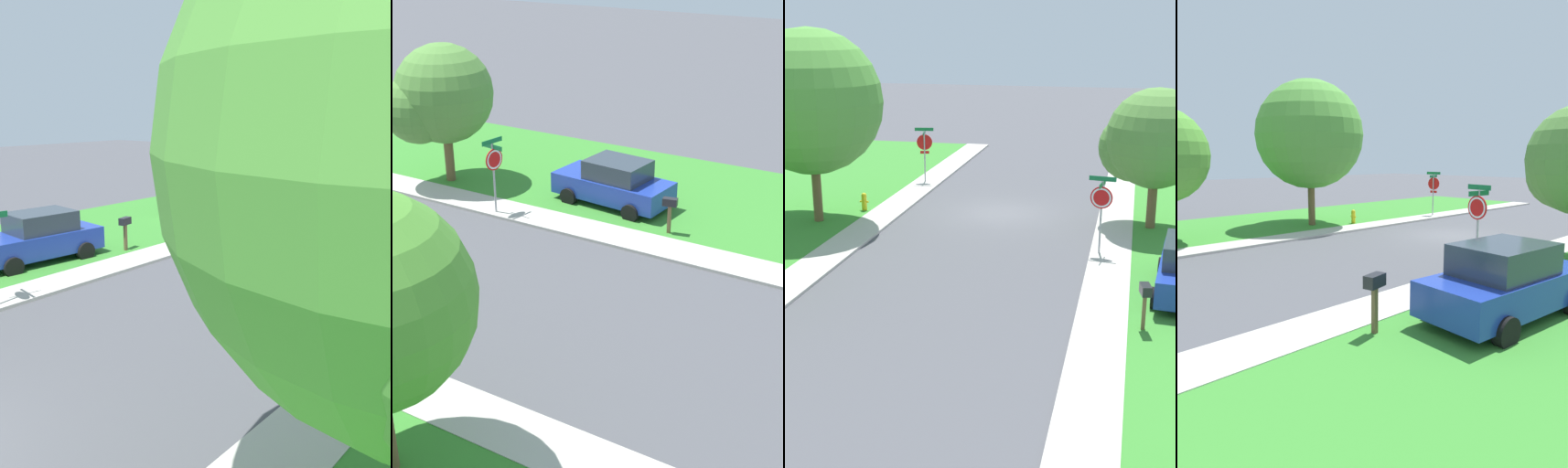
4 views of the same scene
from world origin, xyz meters
TOP-DOWN VIEW (x-y plane):
  - sidewalk_east at (4.70, 12.00)m, footprint 1.40×56.00m
  - sidewalk_west at (-4.70, 12.00)m, footprint 1.40×56.00m
  - lawn_west at (-9.40, 12.00)m, footprint 8.00×56.00m
  - stop_sign_far_corner at (-4.30, 4.61)m, footprint 0.91×0.91m
  - car_blue_behind_trees at (-7.13, 7.80)m, footprint 2.34×4.45m
  - tree_across_left at (-5.83, 0.88)m, footprint 4.05×3.76m
  - mailbox at (-5.78, 10.59)m, footprint 0.33×0.52m

SIDE VIEW (x-z plane):
  - lawn_west at x=-9.40m, z-range 0.00..0.08m
  - sidewalk_east at x=4.70m, z-range 0.00..0.10m
  - sidewalk_west at x=-4.70m, z-range 0.00..0.10m
  - car_blue_behind_trees at x=-7.13m, z-range -0.01..1.75m
  - mailbox at x=-5.78m, z-range 0.35..1.66m
  - stop_sign_far_corner at x=-4.30m, z-range 0.50..3.27m
  - tree_across_left at x=-5.83m, z-range 0.70..6.12m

